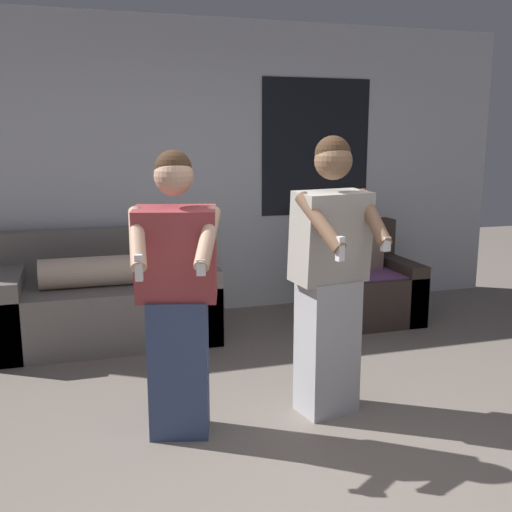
{
  "coord_description": "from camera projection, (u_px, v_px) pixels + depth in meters",
  "views": [
    {
      "loc": [
        -1.08,
        -2.31,
        1.65
      ],
      "look_at": [
        -0.13,
        0.84,
        0.99
      ],
      "focal_mm": 42.0,
      "sensor_mm": 36.0,
      "label": 1
    }
  ],
  "objects": [
    {
      "name": "armchair",
      "position": [
        362.0,
        285.0,
        5.51
      ],
      "size": [
        0.84,
        0.82,
        0.88
      ],
      "color": "#332823",
      "rests_on": "ground_plane"
    },
    {
      "name": "wall_back",
      "position": [
        197.0,
        169.0,
        5.54
      ],
      "size": [
        6.28,
        0.07,
        2.7
      ],
      "color": "silver",
      "rests_on": "ground_plane"
    },
    {
      "name": "couch",
      "position": [
        104.0,
        300.0,
        4.98
      ],
      "size": [
        1.79,
        0.99,
        0.87
      ],
      "color": "slate",
      "rests_on": "ground_plane"
    },
    {
      "name": "ground_plane",
      "position": [
        334.0,
        496.0,
        2.8
      ],
      "size": [
        14.0,
        14.0,
        0.0
      ],
      "primitive_type": "plane",
      "color": "slate"
    },
    {
      "name": "person_right",
      "position": [
        330.0,
        278.0,
        3.51
      ],
      "size": [
        0.5,
        0.53,
        1.66
      ],
      "color": "#B2B2B7",
      "rests_on": "ground_plane"
    },
    {
      "name": "person_left",
      "position": [
        177.0,
        298.0,
        3.24
      ],
      "size": [
        0.51,
        0.55,
        1.59
      ],
      "color": "#384770",
      "rests_on": "ground_plane"
    }
  ]
}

